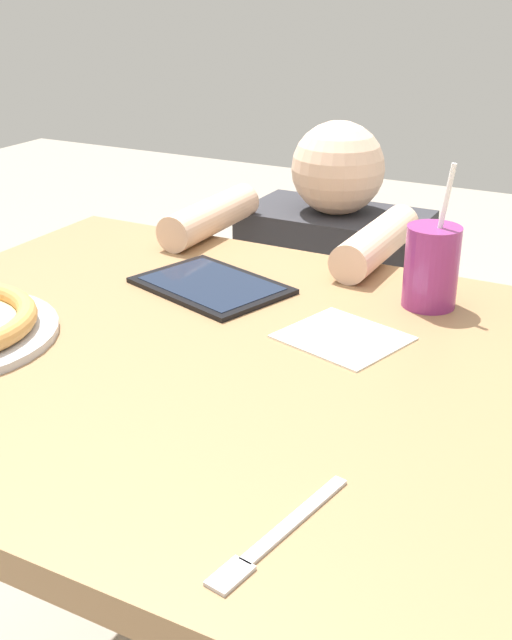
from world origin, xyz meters
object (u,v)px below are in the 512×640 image
tablet (211,285)px  fork (277,535)px  diner_seated (329,352)px  drink_cup_colored (431,266)px

tablet → fork: bearing=-53.6°
fork → diner_seated: bearing=109.9°
drink_cup_colored → fork: (0.04, -0.61, -0.06)m
fork → diner_seated: (-0.36, 0.99, -0.32)m
tablet → diner_seated: diner_seated is taller
diner_seated → tablet: bearing=-92.3°
drink_cup_colored → fork: bearing=-86.2°
drink_cup_colored → tablet: bearing=-164.2°
fork → diner_seated: size_ratio=0.21×
drink_cup_colored → tablet: size_ratio=0.81×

